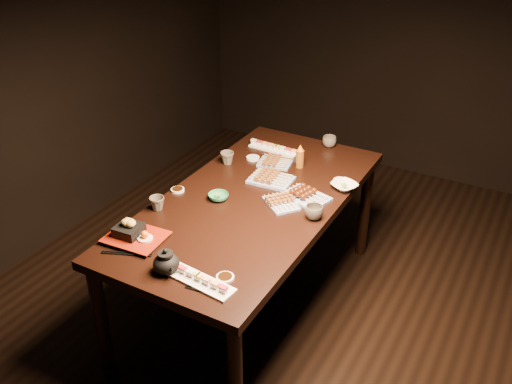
% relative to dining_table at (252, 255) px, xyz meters
% --- Properties ---
extents(ground, '(5.00, 5.00, 0.00)m').
position_rel_dining_table_xyz_m(ground, '(0.40, -0.29, -0.38)').
color(ground, black).
rests_on(ground, ground).
extents(dining_table, '(1.16, 1.91, 0.75)m').
position_rel_dining_table_xyz_m(dining_table, '(0.00, 0.00, 0.00)').
color(dining_table, black).
rests_on(dining_table, ground).
extents(sushi_platter_near, '(0.36, 0.14, 0.04)m').
position_rel_dining_table_xyz_m(sushi_platter_near, '(0.15, -0.74, 0.40)').
color(sushi_platter_near, white).
rests_on(sushi_platter_near, dining_table).
extents(sushi_platter_far, '(0.33, 0.11, 0.04)m').
position_rel_dining_table_xyz_m(sushi_platter_far, '(-0.18, 0.61, 0.40)').
color(sushi_platter_far, white).
rests_on(sushi_platter_far, dining_table).
extents(yakitori_plate_center, '(0.26, 0.19, 0.06)m').
position_rel_dining_table_xyz_m(yakitori_plate_center, '(-0.00, 0.23, 0.41)').
color(yakitori_plate_center, '#828EB6').
rests_on(yakitori_plate_center, dining_table).
extents(yakitori_plate_right, '(0.24, 0.23, 0.05)m').
position_rel_dining_table_xyz_m(yakitori_plate_right, '(0.17, 0.03, 0.40)').
color(yakitori_plate_right, '#828EB6').
rests_on(yakitori_plate_right, dining_table).
extents(yakitori_plate_left, '(0.22, 0.18, 0.05)m').
position_rel_dining_table_xyz_m(yakitori_plate_left, '(-0.08, 0.44, 0.40)').
color(yakitori_plate_left, '#828EB6').
rests_on(yakitori_plate_left, dining_table).
extents(tsukune_plate, '(0.28, 0.23, 0.06)m').
position_rel_dining_table_xyz_m(tsukune_plate, '(0.26, 0.15, 0.41)').
color(tsukune_plate, '#828EB6').
rests_on(tsukune_plate, dining_table).
extents(edamame_bowl_green, '(0.12, 0.12, 0.03)m').
position_rel_dining_table_xyz_m(edamame_bowl_green, '(-0.16, -0.09, 0.39)').
color(edamame_bowl_green, '#2B8351').
rests_on(edamame_bowl_green, dining_table).
extents(edamame_bowl_cream, '(0.18, 0.18, 0.03)m').
position_rel_dining_table_xyz_m(edamame_bowl_cream, '(0.40, 0.36, 0.39)').
color(edamame_bowl_cream, beige).
rests_on(edamame_bowl_cream, dining_table).
extents(tempura_tray, '(0.29, 0.24, 0.10)m').
position_rel_dining_table_xyz_m(tempura_tray, '(-0.30, -0.62, 0.43)').
color(tempura_tray, black).
rests_on(tempura_tray, dining_table).
extents(teacup_near_left, '(0.10, 0.10, 0.07)m').
position_rel_dining_table_xyz_m(teacup_near_left, '(-0.38, -0.34, 0.41)').
color(teacup_near_left, '#4A4339').
rests_on(teacup_near_left, dining_table).
extents(teacup_mid_right, '(0.12, 0.12, 0.07)m').
position_rel_dining_table_xyz_m(teacup_mid_right, '(0.38, -0.01, 0.41)').
color(teacup_mid_right, '#4A4339').
rests_on(teacup_mid_right, dining_table).
extents(teacup_far_left, '(0.10, 0.10, 0.08)m').
position_rel_dining_table_xyz_m(teacup_far_left, '(-0.34, 0.30, 0.41)').
color(teacup_far_left, '#4A4339').
rests_on(teacup_far_left, dining_table).
extents(teacup_far_right, '(0.11, 0.11, 0.07)m').
position_rel_dining_table_xyz_m(teacup_far_right, '(0.11, 0.83, 0.41)').
color(teacup_far_right, '#4A4339').
rests_on(teacup_far_right, dining_table).
extents(teapot, '(0.19, 0.19, 0.12)m').
position_rel_dining_table_xyz_m(teapot, '(-0.02, -0.74, 0.44)').
color(teapot, black).
rests_on(teapot, dining_table).
extents(condiment_bottle, '(0.07, 0.07, 0.15)m').
position_rel_dining_table_xyz_m(condiment_bottle, '(0.06, 0.48, 0.45)').
color(condiment_bottle, brown).
rests_on(condiment_bottle, dining_table).
extents(sauce_dish_west, '(0.08, 0.08, 0.01)m').
position_rel_dining_table_xyz_m(sauce_dish_west, '(-0.41, -0.12, 0.38)').
color(sauce_dish_west, white).
rests_on(sauce_dish_west, dining_table).
extents(sauce_dish_east, '(0.10, 0.10, 0.01)m').
position_rel_dining_table_xyz_m(sauce_dish_east, '(0.35, 0.42, 0.38)').
color(sauce_dish_east, white).
rests_on(sauce_dish_east, dining_table).
extents(sauce_dish_se, '(0.11, 0.11, 0.01)m').
position_rel_dining_table_xyz_m(sauce_dish_se, '(0.24, -0.66, 0.38)').
color(sauce_dish_se, white).
rests_on(sauce_dish_se, dining_table).
extents(sauce_dish_nw, '(0.08, 0.08, 0.01)m').
position_rel_dining_table_xyz_m(sauce_dish_nw, '(-0.23, 0.43, 0.38)').
color(sauce_dish_nw, white).
rests_on(sauce_dish_nw, dining_table).
extents(chopsticks_near, '(0.23, 0.11, 0.01)m').
position_rel_dining_table_xyz_m(chopsticks_near, '(-0.26, -0.73, 0.38)').
color(chopsticks_near, black).
rests_on(chopsticks_near, dining_table).
extents(chopsticks_se, '(0.20, 0.04, 0.01)m').
position_rel_dining_table_xyz_m(chopsticks_se, '(0.22, -0.78, 0.38)').
color(chopsticks_se, black).
rests_on(chopsticks_se, dining_table).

